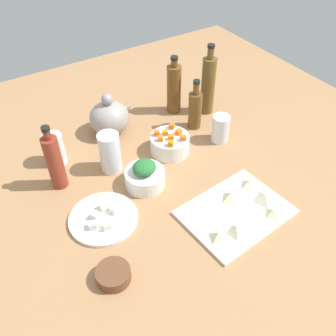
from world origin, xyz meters
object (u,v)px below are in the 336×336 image
bowl_carrots (170,144)px  bottle_1 (208,85)px  plate_tofu (103,218)px  drinking_glass_0 (55,149)px  bottle_0 (174,88)px  bottle_3 (55,162)px  drinking_glass_2 (220,129)px  cutting_board (235,212)px  bottle_2 (195,109)px  drinking_glass_1 (110,153)px  bowl_small_side (113,275)px  teapot (109,118)px  bowl_greens (145,178)px

bowl_carrots → bottle_1: 31.16cm
plate_tofu → bottle_1: 68.28cm
drinking_glass_0 → bottle_0: bearing=5.7°
bowl_carrots → bottle_3: size_ratio=0.60×
drinking_glass_2 → cutting_board: bearing=-120.5°
bottle_2 → bottle_3: bearing=-177.1°
drinking_glass_2 → drinking_glass_1: bearing=170.1°
bowl_small_side → teapot: 63.52cm
drinking_glass_1 → drinking_glass_2: size_ratio=1.38×
bowl_carrots → drinking_glass_0: (-36.13, 16.12, 2.39)cm
bottle_1 → bowl_greens: bearing=-150.8°
bottle_3 → bowl_greens: bearing=-32.3°
bowl_greens → drinking_glass_0: bearing=127.7°
bottle_0 → drinking_glass_2: 26.43cm
drinking_glass_1 → cutting_board: bearing=-59.3°
cutting_board → drinking_glass_2: bearing=59.5°
bowl_carrots → drinking_glass_0: drinking_glass_0 is taller
plate_tofu → drinking_glass_1: bearing=57.4°
bowl_small_side → drinking_glass_2: 66.67cm
plate_tofu → drinking_glass_1: (12.09, 18.94, 6.56)cm
bottle_0 → bowl_small_side: bearing=-134.3°
teapot → drinking_glass_2: 41.29cm
bowl_small_side → bowl_greens: bearing=46.8°
bottle_2 → drinking_glass_0: bearing=170.7°
plate_tofu → bottle_1: bottle_1 is taller
cutting_board → teapot: 59.07cm
bowl_greens → bottle_2: bearing=28.7°
cutting_board → bottle_2: size_ratio=1.55×
drinking_glass_0 → bottle_3: bearing=-105.3°
plate_tofu → bowl_greens: bowl_greens is taller
cutting_board → bottle_3: 57.53cm
cutting_board → bowl_carrots: bearing=91.5°
bowl_small_side → drinking_glass_2: (58.93, 31.00, 3.44)cm
drinking_glass_0 → drinking_glass_1: (14.47, -13.40, 1.52)cm
bottle_1 → cutting_board: bearing=-117.6°
cutting_board → bottle_1: size_ratio=1.09×
plate_tofu → bottle_2: bearing=25.5°
drinking_glass_1 → bowl_greens: bearing=-65.8°
bowl_greens → bowl_small_side: 34.87cm
bowl_greens → bottle_2: 36.94cm
bowl_greens → bottle_3: (-23.33, 14.77, 7.17)cm
plate_tofu → bottle_1: size_ratio=0.72×
plate_tofu → bottle_1: (60.27, 29.93, 11.60)cm
bowl_small_side → bottle_0: 79.68cm
bottle_3 → drinking_glass_2: bearing=-8.9°
plate_tofu → bowl_greens: (17.83, 6.20, 2.23)cm
plate_tofu → drinking_glass_1: 23.41cm
cutting_board → drinking_glass_1: (-22.58, 38.05, 6.66)cm
bowl_carrots → drinking_glass_0: bearing=156.0°
cutting_board → bowl_carrots: (-0.92, 35.33, 2.75)cm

